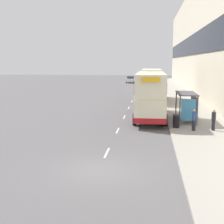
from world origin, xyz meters
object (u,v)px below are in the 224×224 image
at_px(double_decker_bus_near, 150,95).
at_px(pedestrian_1, 194,112).
at_px(bus_shelter, 189,102).
at_px(pedestrian_2, 194,120).
at_px(litter_bin, 176,121).
at_px(car_0, 131,79).
at_px(pedestrian_at_shelter, 214,120).
at_px(double_decker_bus_ahead, 151,84).

distance_m(double_decker_bus_near, pedestrian_1, 4.38).
xyz_separation_m(bus_shelter, pedestrian_2, (0.01, -3.67, -0.89)).
bearing_deg(bus_shelter, litter_bin, -115.00).
relative_size(bus_shelter, car_0, 0.94).
xyz_separation_m(pedestrian_at_shelter, pedestrian_1, (-1.04, 3.11, 0.10)).
relative_size(car_0, pedestrian_1, 2.48).
height_order(car_0, litter_bin, car_0).
height_order(double_decker_bus_near, pedestrian_at_shelter, double_decker_bus_near).
distance_m(bus_shelter, pedestrian_2, 3.77).
bearing_deg(pedestrian_2, pedestrian_at_shelter, 11.12).
xyz_separation_m(double_decker_bus_ahead, car_0, (-5.22, 37.37, -1.44)).
height_order(car_0, pedestrian_2, pedestrian_2).
relative_size(car_0, pedestrian_at_shelter, 2.77).
xyz_separation_m(double_decker_bus_near, litter_bin, (2.08, -4.26, -1.61)).
bearing_deg(bus_shelter, pedestrian_2, -89.91).
distance_m(double_decker_bus_ahead, pedestrian_at_shelter, 18.97).
relative_size(double_decker_bus_ahead, pedestrian_at_shelter, 6.31).
relative_size(double_decker_bus_ahead, pedestrian_2, 6.14).
height_order(double_decker_bus_near, pedestrian_1, double_decker_bus_near).
xyz_separation_m(car_0, pedestrian_2, (8.42, -55.99, 0.14)).
xyz_separation_m(car_0, litter_bin, (7.19, -54.95, -0.18)).
distance_m(bus_shelter, pedestrian_1, 0.97).
xyz_separation_m(pedestrian_1, litter_bin, (-1.68, -2.35, -0.39)).
relative_size(car_0, pedestrian_2, 2.70).
distance_m(double_decker_bus_near, pedestrian_at_shelter, 7.06).
height_order(car_0, pedestrian_at_shelter, pedestrian_at_shelter).
relative_size(pedestrian_1, litter_bin, 1.72).
height_order(bus_shelter, double_decker_bus_ahead, double_decker_bus_ahead).
distance_m(car_0, pedestrian_1, 53.34).
relative_size(pedestrian_at_shelter, litter_bin, 1.53).
distance_m(double_decker_bus_ahead, litter_bin, 17.76).
relative_size(bus_shelter, pedestrian_1, 2.33).
distance_m(bus_shelter, pedestrian_at_shelter, 3.80).
distance_m(bus_shelter, car_0, 53.01).
xyz_separation_m(double_decker_bus_near, pedestrian_2, (3.30, -5.31, -1.30)).
bearing_deg(pedestrian_1, pedestrian_2, -97.51).
bearing_deg(litter_bin, pedestrian_at_shelter, -15.48).
bearing_deg(litter_bin, double_decker_bus_ahead, 96.41).
distance_m(double_decker_bus_near, car_0, 50.96).
xyz_separation_m(double_decker_bus_ahead, pedestrian_at_shelter, (4.69, -18.33, -1.32)).
distance_m(bus_shelter, litter_bin, 3.13).
distance_m(pedestrian_at_shelter, pedestrian_2, 1.52).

